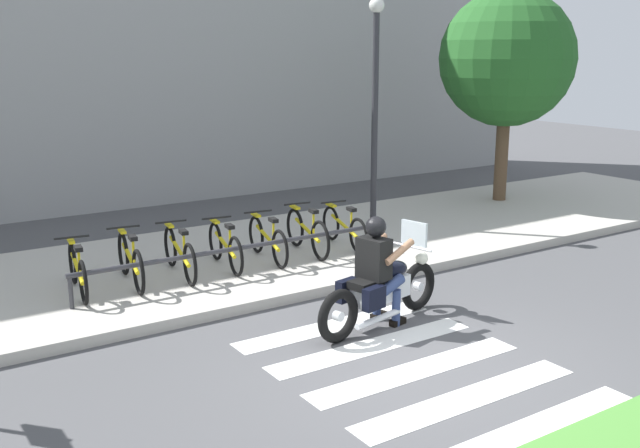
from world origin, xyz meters
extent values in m
plane|color=#4C4C4F|center=(0.00, 0.00, 0.00)|extent=(48.00, 48.00, 0.00)
cube|color=#B7B2A8|center=(0.00, 4.81, 0.07)|extent=(24.00, 4.40, 0.15)
cube|color=white|center=(-0.08, -1.60, 0.00)|extent=(2.80, 0.40, 0.01)
cube|color=white|center=(-0.08, -0.80, 0.00)|extent=(2.80, 0.40, 0.01)
cube|color=white|center=(-0.08, 0.00, 0.00)|extent=(2.80, 0.40, 0.01)
cube|color=white|center=(-0.08, 0.80, 0.00)|extent=(2.80, 0.40, 0.01)
cube|color=white|center=(-0.08, 1.60, 0.00)|extent=(2.80, 0.40, 0.01)
torus|color=black|center=(1.21, 1.47, 0.33)|extent=(0.68, 0.26, 0.67)
cylinder|color=silver|center=(1.21, 1.47, 0.33)|extent=(0.14, 0.12, 0.12)
torus|color=black|center=(-0.34, 1.14, 0.33)|extent=(0.68, 0.26, 0.67)
cylinder|color=silver|center=(-0.34, 1.14, 0.33)|extent=(0.14, 0.12, 0.12)
cube|color=silver|center=(0.43, 1.30, 0.47)|extent=(0.91, 0.46, 0.28)
ellipsoid|color=black|center=(0.65, 1.35, 0.69)|extent=(0.57, 0.38, 0.22)
cube|color=black|center=(0.22, 1.26, 0.62)|extent=(0.61, 0.39, 0.10)
cube|color=black|center=(0.00, 1.44, 0.51)|extent=(0.34, 0.18, 0.28)
cube|color=black|center=(0.10, 1.01, 0.51)|extent=(0.34, 0.18, 0.28)
cylinder|color=silver|center=(1.05, 1.44, 0.92)|extent=(0.16, 0.61, 0.03)
sphere|color=white|center=(1.26, 1.48, 0.72)|extent=(0.18, 0.18, 0.18)
cube|color=silver|center=(1.09, 1.45, 1.10)|extent=(0.12, 0.40, 0.32)
cylinder|color=silver|center=(0.22, 1.07, 0.20)|extent=(0.79, 0.24, 0.08)
cube|color=black|center=(0.29, 1.27, 0.92)|extent=(0.34, 0.45, 0.52)
sphere|color=black|center=(0.32, 1.28, 1.32)|extent=(0.26, 0.26, 0.26)
cylinder|color=#9E7051|center=(0.47, 1.54, 1.00)|extent=(0.53, 0.20, 0.26)
cylinder|color=#9E7051|center=(0.56, 1.11, 1.00)|extent=(0.53, 0.20, 0.26)
cylinder|color=navy|center=(0.40, 1.46, 0.56)|extent=(0.46, 0.23, 0.24)
cylinder|color=navy|center=(0.52, 1.49, 0.24)|extent=(0.11, 0.11, 0.48)
cube|color=black|center=(0.56, 1.50, 0.04)|extent=(0.26, 0.15, 0.08)
cylinder|color=navy|center=(0.47, 1.15, 0.56)|extent=(0.46, 0.23, 0.24)
cylinder|color=navy|center=(0.58, 1.17, 0.24)|extent=(0.11, 0.11, 0.48)
cube|color=black|center=(0.62, 1.18, 0.04)|extent=(0.26, 0.15, 0.08)
torus|color=black|center=(-2.50, 4.73, 0.46)|extent=(0.13, 0.61, 0.61)
torus|color=black|center=(-2.64, 3.73, 0.46)|extent=(0.13, 0.61, 0.61)
cylinder|color=gold|center=(-2.57, 4.23, 0.52)|extent=(0.18, 0.90, 0.25)
cylinder|color=gold|center=(-2.61, 3.98, 0.68)|extent=(0.04, 0.04, 0.37)
cube|color=black|center=(-2.61, 3.98, 0.87)|extent=(0.13, 0.21, 0.06)
cylinder|color=black|center=(-2.52, 4.63, 0.87)|extent=(0.48, 0.09, 0.03)
cube|color=gold|center=(-2.50, 4.73, 0.79)|extent=(0.12, 0.29, 0.04)
torus|color=black|center=(-1.75, 4.75, 0.48)|extent=(0.14, 0.65, 0.65)
torus|color=black|center=(-1.89, 3.71, 0.48)|extent=(0.14, 0.65, 0.65)
cylinder|color=gold|center=(-1.82, 4.23, 0.55)|extent=(0.18, 0.93, 0.25)
cylinder|color=gold|center=(-1.86, 3.97, 0.71)|extent=(0.04, 0.04, 0.40)
cube|color=black|center=(-1.86, 3.97, 0.91)|extent=(0.13, 0.21, 0.06)
cylinder|color=black|center=(-1.77, 4.64, 0.91)|extent=(0.48, 0.09, 0.03)
cube|color=gold|center=(-1.75, 4.75, 0.83)|extent=(0.12, 0.29, 0.04)
torus|color=black|center=(-1.00, 4.77, 0.47)|extent=(0.14, 0.63, 0.63)
torus|color=black|center=(-1.14, 3.68, 0.47)|extent=(0.14, 0.63, 0.63)
cylinder|color=gold|center=(-1.07, 4.23, 0.54)|extent=(0.19, 0.98, 0.26)
cylinder|color=gold|center=(-1.11, 3.96, 0.70)|extent=(0.04, 0.04, 0.39)
cube|color=black|center=(-1.11, 3.96, 0.89)|extent=(0.13, 0.21, 0.06)
cylinder|color=black|center=(-1.01, 4.66, 0.89)|extent=(0.48, 0.09, 0.03)
cube|color=gold|center=(-1.00, 4.77, 0.81)|extent=(0.12, 0.29, 0.04)
torus|color=black|center=(-0.26, 4.71, 0.46)|extent=(0.13, 0.61, 0.61)
torus|color=black|center=(-0.39, 3.75, 0.46)|extent=(0.13, 0.61, 0.61)
cylinder|color=gold|center=(-0.32, 4.23, 0.52)|extent=(0.18, 0.87, 0.24)
cylinder|color=gold|center=(-0.35, 3.99, 0.68)|extent=(0.04, 0.04, 0.37)
cube|color=black|center=(-0.35, 3.99, 0.87)|extent=(0.13, 0.21, 0.06)
cylinder|color=black|center=(-0.27, 4.61, 0.87)|extent=(0.48, 0.09, 0.03)
cube|color=gold|center=(-0.26, 4.71, 0.79)|extent=(0.12, 0.29, 0.04)
torus|color=black|center=(0.50, 4.74, 0.46)|extent=(0.13, 0.62, 0.61)
torus|color=black|center=(0.36, 3.72, 0.46)|extent=(0.13, 0.62, 0.61)
cylinder|color=gold|center=(0.43, 4.23, 0.53)|extent=(0.18, 0.92, 0.25)
cylinder|color=gold|center=(0.40, 3.97, 0.68)|extent=(0.04, 0.04, 0.38)
cube|color=black|center=(0.40, 3.97, 0.87)|extent=(0.13, 0.21, 0.06)
cylinder|color=black|center=(0.48, 4.63, 0.87)|extent=(0.48, 0.09, 0.03)
cube|color=gold|center=(0.50, 4.74, 0.80)|extent=(0.12, 0.29, 0.04)
torus|color=black|center=(1.25, 4.72, 0.49)|extent=(0.14, 0.66, 0.66)
torus|color=black|center=(1.11, 3.74, 0.49)|extent=(0.14, 0.66, 0.66)
cylinder|color=gold|center=(1.18, 4.23, 0.55)|extent=(0.18, 0.89, 0.24)
cylinder|color=gold|center=(1.15, 3.98, 0.72)|extent=(0.04, 0.04, 0.40)
cube|color=black|center=(1.15, 3.98, 0.92)|extent=(0.13, 0.21, 0.06)
cylinder|color=black|center=(1.23, 4.62, 0.92)|extent=(0.48, 0.09, 0.03)
cube|color=gold|center=(1.25, 4.72, 0.84)|extent=(0.12, 0.29, 0.04)
torus|color=black|center=(2.00, 4.73, 0.46)|extent=(0.13, 0.61, 0.61)
torus|color=black|center=(1.86, 3.73, 0.46)|extent=(0.13, 0.61, 0.61)
cylinder|color=gold|center=(1.93, 4.23, 0.52)|extent=(0.18, 0.91, 0.25)
cylinder|color=gold|center=(1.90, 3.98, 0.68)|extent=(0.04, 0.04, 0.37)
cube|color=black|center=(1.90, 3.98, 0.86)|extent=(0.13, 0.21, 0.06)
cylinder|color=black|center=(1.98, 4.63, 0.86)|extent=(0.48, 0.09, 0.03)
cube|color=gold|center=(2.00, 4.73, 0.79)|extent=(0.12, 0.29, 0.04)
cylinder|color=#333338|center=(-0.32, 3.68, 0.60)|extent=(5.10, 0.07, 0.07)
cylinder|color=#333338|center=(-2.82, 3.68, 0.38)|extent=(0.06, 0.06, 0.45)
cylinder|color=#333338|center=(2.18, 3.68, 0.38)|extent=(0.06, 0.06, 0.45)
cylinder|color=#2D2D33|center=(3.30, 5.21, 2.05)|extent=(0.12, 0.12, 4.11)
sphere|color=white|center=(3.30, 5.21, 4.23)|extent=(0.28, 0.28, 0.28)
cylinder|color=brown|center=(7.20, 5.61, 1.12)|extent=(0.29, 0.29, 2.24)
sphere|color=#235B23|center=(7.20, 5.61, 3.26)|extent=(2.94, 2.94, 2.94)
camera|label=1|loc=(-5.08, -5.65, 3.46)|focal=40.98mm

